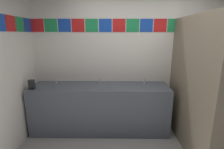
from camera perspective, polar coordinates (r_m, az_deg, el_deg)
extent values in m
cube|color=silver|center=(3.32, 8.78, 5.28)|extent=(4.01, 0.08, 2.63)
cube|color=red|center=(3.51, -23.93, 14.91)|extent=(0.23, 0.01, 0.23)
cube|color=#1E8C4C|center=(3.42, -19.96, 15.32)|extent=(0.23, 0.01, 0.23)
cube|color=#1947B7|center=(3.34, -15.78, 15.67)|extent=(0.23, 0.01, 0.23)
cube|color=red|center=(3.28, -11.40, 15.95)|extent=(0.23, 0.01, 0.23)
cube|color=#1E8C4C|center=(3.24, -6.88, 16.14)|extent=(0.23, 0.01, 0.23)
cube|color=#1947B7|center=(3.22, -2.27, 16.24)|extent=(0.23, 0.01, 0.23)
cube|color=red|center=(3.21, 2.39, 16.25)|extent=(0.23, 0.01, 0.23)
cube|color=#1E8C4C|center=(3.23, 7.02, 16.15)|extent=(0.23, 0.01, 0.23)
cube|color=#1947B7|center=(3.27, 11.57, 15.95)|extent=(0.23, 0.01, 0.23)
cube|color=red|center=(3.32, 15.99, 15.67)|extent=(0.23, 0.01, 0.23)
cube|color=#1E8C4C|center=(3.39, 20.22, 15.31)|extent=(0.23, 0.01, 0.23)
cube|color=#1947B7|center=(3.48, 24.25, 14.90)|extent=(0.23, 0.01, 0.23)
cube|color=red|center=(3.59, 28.04, 14.45)|extent=(0.23, 0.01, 0.23)
cube|color=#1E8C4C|center=(3.70, 31.59, 13.97)|extent=(0.23, 0.01, 0.23)
cube|color=#1947B7|center=(2.80, -33.74, 14.45)|extent=(0.01, 0.23, 0.23)
cube|color=red|center=(3.01, -31.03, 14.56)|extent=(0.01, 0.23, 0.23)
cube|color=#1E8C4C|center=(3.23, -28.67, 14.64)|extent=(0.01, 0.23, 0.23)
cube|color=#1947B7|center=(3.45, -26.62, 14.69)|extent=(0.01, 0.23, 0.23)
cube|color=#4C515B|center=(3.22, -4.02, -11.26)|extent=(2.47, 0.61, 0.87)
cube|color=#4C515B|center=(3.35, -3.74, -3.01)|extent=(2.47, 0.03, 0.08)
cylinder|color=silver|center=(3.22, -18.96, -4.69)|extent=(0.34, 0.34, 0.10)
cylinder|color=silver|center=(3.05, -4.19, -5.01)|extent=(0.34, 0.34, 0.10)
cylinder|color=silver|center=(3.09, 11.24, -4.98)|extent=(0.34, 0.34, 0.10)
cylinder|color=silver|center=(3.33, -18.27, -2.64)|extent=(0.04, 0.04, 0.05)
cylinder|color=silver|center=(3.26, -18.64, -1.70)|extent=(0.02, 0.06, 0.09)
cylinder|color=silver|center=(3.16, -4.00, -2.82)|extent=(0.04, 0.04, 0.05)
cylinder|color=silver|center=(3.09, -4.10, -1.84)|extent=(0.02, 0.06, 0.09)
cylinder|color=silver|center=(3.20, 10.86, -2.82)|extent=(0.04, 0.04, 0.05)
cylinder|color=silver|center=(3.13, 11.08, -1.85)|extent=(0.02, 0.06, 0.09)
cube|color=black|center=(3.17, -25.54, -3.05)|extent=(0.09, 0.07, 0.16)
cylinder|color=black|center=(3.15, -25.78, -4.32)|extent=(0.02, 0.02, 0.03)
cube|color=#726651|center=(2.81, 24.28, -3.35)|extent=(0.04, 1.51, 2.05)
cylinder|color=silver|center=(2.17, 32.65, -6.28)|extent=(0.02, 0.02, 0.10)
cylinder|color=white|center=(3.64, 29.80, -14.11)|extent=(0.38, 0.38, 0.40)
torus|color=white|center=(3.56, 30.22, -11.02)|extent=(0.39, 0.39, 0.05)
cube|color=white|center=(3.67, 28.92, -7.51)|extent=(0.34, 0.17, 0.34)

